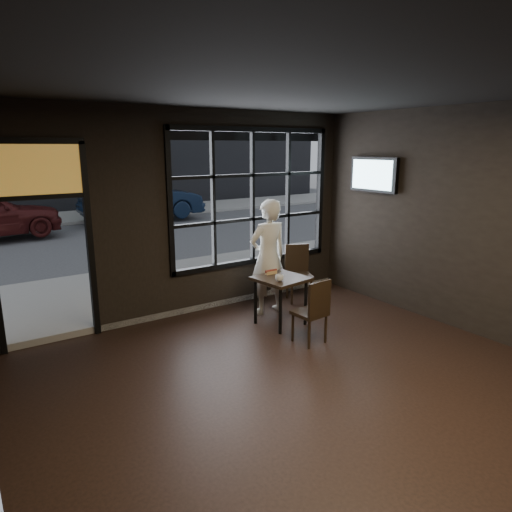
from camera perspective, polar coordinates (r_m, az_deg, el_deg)
floor at (r=4.96m, az=10.98°, el=-18.92°), size 6.00×7.00×0.02m
ceiling at (r=4.24m, az=13.06°, el=21.08°), size 6.00×7.00×0.02m
window_frame at (r=7.72m, az=-0.45°, el=7.36°), size 3.06×0.12×2.28m
stained_transom at (r=6.48m, az=-26.01°, el=9.72°), size 1.20×0.06×0.70m
street_asphalt at (r=27.21m, az=-27.48°, el=6.43°), size 60.00×41.00×0.04m
building_across at (r=26.53m, az=-29.09°, el=22.52°), size 28.00×12.00×15.00m
cafe_table at (r=6.90m, az=3.08°, el=-5.60°), size 0.77×0.77×0.74m
chair_near at (r=6.29m, az=6.72°, el=-6.81°), size 0.42×0.42×0.91m
chair_window at (r=7.92m, az=5.44°, el=-2.24°), size 0.56×0.56×0.97m
man at (r=7.23m, az=1.52°, el=-0.14°), size 0.68×0.45×1.84m
hotdog at (r=6.94m, az=1.89°, el=-2.03°), size 0.20×0.08×0.06m
cup at (r=6.58m, az=2.95°, el=-2.75°), size 0.12×0.12×0.10m
tv at (r=8.01m, az=14.51°, el=9.82°), size 0.11×0.99×0.58m
navy_car at (r=16.81m, az=-14.05°, el=6.88°), size 4.30×1.63×1.40m
tree_right at (r=18.23m, az=-17.16°, el=13.83°), size 2.42×2.42×4.13m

